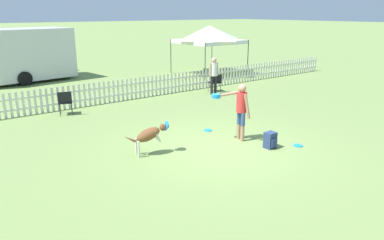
{
  "coord_description": "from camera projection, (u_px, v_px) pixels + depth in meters",
  "views": [
    {
      "loc": [
        -6.2,
        -6.85,
        3.43
      ],
      "look_at": [
        -0.58,
        0.46,
        0.75
      ],
      "focal_mm": 35.0,
      "sensor_mm": 36.0,
      "label": 1
    }
  ],
  "objects": [
    {
      "name": "backpack_on_grass",
      "position": [
        270.0,
        140.0,
        9.71
      ],
      "size": [
        0.28,
        0.28,
        0.43
      ],
      "color": "navy",
      "rests_on": "ground_plane"
    },
    {
      "name": "leaping_dog",
      "position": [
        149.0,
        134.0,
        9.21
      ],
      "size": [
        1.15,
        0.47,
        0.8
      ],
      "rotation": [
        0.0,
        0.0,
        -1.81
      ],
      "color": "brown",
      "rests_on": "ground_plane"
    },
    {
      "name": "frisbee_near_dog",
      "position": [
        298.0,
        146.0,
        9.9
      ],
      "size": [
        0.25,
        0.25,
        0.02
      ],
      "color": "#1E8CD8",
      "rests_on": "ground_plane"
    },
    {
      "name": "frisbee_near_handler",
      "position": [
        208.0,
        130.0,
        11.18
      ],
      "size": [
        0.25,
        0.25,
        0.02
      ],
      "color": "#1E8CD8",
      "rests_on": "ground_plane"
    },
    {
      "name": "spectator_standing",
      "position": [
        214.0,
        72.0,
        15.81
      ],
      "size": [
        0.41,
        0.27,
        1.57
      ],
      "rotation": [
        0.0,
        0.0,
        3.01
      ],
      "color": "black",
      "rests_on": "ground_plane"
    },
    {
      "name": "picket_fence",
      "position": [
        111.0,
        91.0,
        14.54
      ],
      "size": [
        26.7,
        0.04,
        0.86
      ],
      "color": "silver",
      "rests_on": "ground_plane"
    },
    {
      "name": "folding_chair_center",
      "position": [
        65.0,
        101.0,
        12.73
      ],
      "size": [
        0.59,
        0.6,
        0.84
      ],
      "rotation": [
        0.0,
        0.0,
        2.78
      ],
      "color": "#333338",
      "rests_on": "ground_plane"
    },
    {
      "name": "folding_chair_blue_left",
      "position": [
        215.0,
        81.0,
        16.44
      ],
      "size": [
        0.61,
        0.62,
        0.79
      ],
      "rotation": [
        0.0,
        0.0,
        2.87
      ],
      "color": "#333338",
      "rests_on": "ground_plane"
    },
    {
      "name": "handler_person",
      "position": [
        239.0,
        106.0,
        10.1
      ],
      "size": [
        0.88,
        0.82,
        1.56
      ],
      "rotation": [
        0.0,
        0.0,
        1.34
      ],
      "color": "tan",
      "rests_on": "ground_plane"
    },
    {
      "name": "canopy_tent_main",
      "position": [
        209.0,
        34.0,
        20.63
      ],
      "size": [
        3.11,
        3.11,
        2.68
      ],
      "color": "#333338",
      "rests_on": "ground_plane"
    },
    {
      "name": "ground_plane",
      "position": [
        220.0,
        147.0,
        9.8
      ],
      "size": [
        240.0,
        240.0,
        0.0
      ],
      "primitive_type": "plane",
      "color": "olive"
    },
    {
      "name": "equipment_trailer",
      "position": [
        24.0,
        54.0,
        18.73
      ],
      "size": [
        5.34,
        2.92,
        2.62
      ],
      "rotation": [
        0.0,
        0.0,
        0.13
      ],
      "color": "silver",
      "rests_on": "ground_plane"
    }
  ]
}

